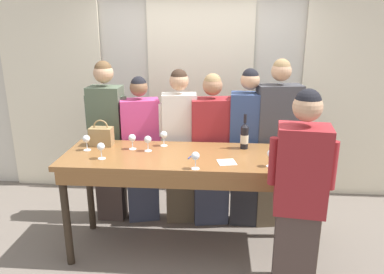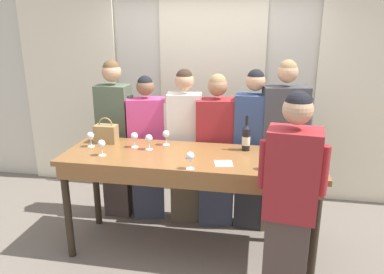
# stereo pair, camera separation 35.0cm
# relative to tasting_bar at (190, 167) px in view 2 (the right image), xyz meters

# --- Properties ---
(ground_plane) EXTENTS (18.00, 18.00, 0.00)m
(ground_plane) POSITION_rel_tasting_bar_xyz_m (0.00, 0.03, -0.90)
(ground_plane) COLOR #70665B
(wall_back) EXTENTS (12.00, 0.06, 2.80)m
(wall_back) POSITION_rel_tasting_bar_xyz_m (0.00, 1.53, 0.50)
(wall_back) COLOR beige
(wall_back) RESTS_ON ground_plane
(curtain_panel_left) EXTENTS (1.31, 0.03, 2.69)m
(curtain_panel_left) POSITION_rel_tasting_bar_xyz_m (-1.91, 1.46, 0.45)
(curtain_panel_left) COLOR #EFE5C6
(curtain_panel_left) RESTS_ON ground_plane
(curtain_panel_center) EXTENTS (1.31, 0.03, 2.69)m
(curtain_panel_center) POSITION_rel_tasting_bar_xyz_m (0.00, 1.46, 0.45)
(curtain_panel_center) COLOR #EFE5C6
(curtain_panel_center) RESTS_ON ground_plane
(curtain_panel_right) EXTENTS (1.31, 0.03, 2.69)m
(curtain_panel_right) POSITION_rel_tasting_bar_xyz_m (1.91, 1.46, 0.45)
(curtain_panel_right) COLOR #EFE5C6
(curtain_panel_right) RESTS_ON ground_plane
(tasting_bar) EXTENTS (2.39, 0.78, 1.01)m
(tasting_bar) POSITION_rel_tasting_bar_xyz_m (0.00, 0.00, 0.00)
(tasting_bar) COLOR brown
(tasting_bar) RESTS_ON ground_plane
(wine_bottle) EXTENTS (0.08, 0.08, 0.34)m
(wine_bottle) POSITION_rel_tasting_bar_xyz_m (0.50, 0.25, 0.24)
(wine_bottle) COLOR black
(wine_bottle) RESTS_ON tasting_bar
(handbag) EXTENTS (0.22, 0.13, 0.26)m
(handbag) POSITION_rel_tasting_bar_xyz_m (-0.91, 0.24, 0.21)
(handbag) COLOR #997A4C
(handbag) RESTS_ON tasting_bar
(wine_glass_front_left) EXTENTS (0.07, 0.07, 0.15)m
(wine_glass_front_left) POSITION_rel_tasting_bar_xyz_m (0.97, 0.09, 0.22)
(wine_glass_front_left) COLOR white
(wine_glass_front_left) RESTS_ON tasting_bar
(wine_glass_front_mid) EXTENTS (0.07, 0.07, 0.15)m
(wine_glass_front_mid) POSITION_rel_tasting_bar_xyz_m (-1.01, 0.08, 0.22)
(wine_glass_front_mid) COLOR white
(wine_glass_front_mid) RESTS_ON tasting_bar
(wine_glass_front_right) EXTENTS (0.07, 0.07, 0.15)m
(wine_glass_front_right) POSITION_rel_tasting_bar_xyz_m (0.70, -0.21, 0.22)
(wine_glass_front_right) COLOR white
(wine_glass_front_right) RESTS_ON tasting_bar
(wine_glass_center_left) EXTENTS (0.07, 0.07, 0.15)m
(wine_glass_center_left) POSITION_rel_tasting_bar_xyz_m (-0.58, 0.15, 0.22)
(wine_glass_center_left) COLOR white
(wine_glass_center_left) RESTS_ON tasting_bar
(wine_glass_center_mid) EXTENTS (0.07, 0.07, 0.15)m
(wine_glass_center_mid) POSITION_rel_tasting_bar_xyz_m (-0.80, -0.14, 0.22)
(wine_glass_center_mid) COLOR white
(wine_glass_center_mid) RESTS_ON tasting_bar
(wine_glass_center_right) EXTENTS (0.07, 0.07, 0.15)m
(wine_glass_center_right) POSITION_rel_tasting_bar_xyz_m (-0.29, 0.27, 0.22)
(wine_glass_center_right) COLOR white
(wine_glass_center_right) RESTS_ON tasting_bar
(wine_glass_back_left) EXTENTS (0.07, 0.07, 0.15)m
(wine_glass_back_left) POSITION_rel_tasting_bar_xyz_m (-0.42, 0.10, 0.22)
(wine_glass_back_left) COLOR white
(wine_glass_back_left) RESTS_ON tasting_bar
(wine_glass_back_mid) EXTENTS (0.07, 0.07, 0.15)m
(wine_glass_back_mid) POSITION_rel_tasting_bar_xyz_m (0.06, -0.31, 0.22)
(wine_glass_back_mid) COLOR white
(wine_glass_back_mid) RESTS_ON tasting_bar
(wine_glass_back_right) EXTENTS (0.07, 0.07, 0.15)m
(wine_glass_back_right) POSITION_rel_tasting_bar_xyz_m (0.98, 0.19, 0.22)
(wine_glass_back_right) COLOR white
(wine_glass_back_right) RESTS_ON tasting_bar
(napkin) EXTENTS (0.18, 0.18, 0.00)m
(napkin) POSITION_rel_tasting_bar_xyz_m (0.33, -0.14, 0.11)
(napkin) COLOR white
(napkin) RESTS_ON tasting_bar
(pen) EXTENTS (0.05, 0.13, 0.01)m
(pen) POSITION_rel_tasting_bar_xyz_m (-0.00, -0.02, 0.12)
(pen) COLOR #193399
(pen) RESTS_ON tasting_bar
(guest_olive_jacket) EXTENTS (0.47, 0.26, 1.81)m
(guest_olive_jacket) POSITION_rel_tasting_bar_xyz_m (-0.97, 0.61, 0.05)
(guest_olive_jacket) COLOR #473833
(guest_olive_jacket) RESTS_ON ground_plane
(guest_pink_top) EXTENTS (0.52, 0.32, 1.65)m
(guest_pink_top) POSITION_rel_tasting_bar_xyz_m (-0.60, 0.61, -0.06)
(guest_pink_top) COLOR #383D51
(guest_pink_top) RESTS_ON ground_plane
(guest_cream_sweater) EXTENTS (0.48, 0.26, 1.73)m
(guest_cream_sweater) POSITION_rel_tasting_bar_xyz_m (-0.17, 0.61, 0.01)
(guest_cream_sweater) COLOR brown
(guest_cream_sweater) RESTS_ON ground_plane
(guest_striped_shirt) EXTENTS (0.56, 0.33, 1.69)m
(guest_striped_shirt) POSITION_rel_tasting_bar_xyz_m (0.17, 0.61, -0.04)
(guest_striped_shirt) COLOR #383D51
(guest_striped_shirt) RESTS_ON ground_plane
(guest_navy_coat) EXTENTS (0.49, 0.27, 1.74)m
(guest_navy_coat) POSITION_rel_tasting_bar_xyz_m (0.56, 0.61, -0.00)
(guest_navy_coat) COLOR #28282D
(guest_navy_coat) RESTS_ON ground_plane
(guest_beige_cap) EXTENTS (0.57, 0.30, 1.84)m
(guest_beige_cap) POSITION_rel_tasting_bar_xyz_m (0.86, 0.61, 0.05)
(guest_beige_cap) COLOR brown
(guest_beige_cap) RESTS_ON ground_plane
(host_pouring) EXTENTS (0.49, 0.32, 1.76)m
(host_pouring) POSITION_rel_tasting_bar_xyz_m (0.86, -0.64, 0.00)
(host_pouring) COLOR #473833
(host_pouring) RESTS_ON ground_plane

